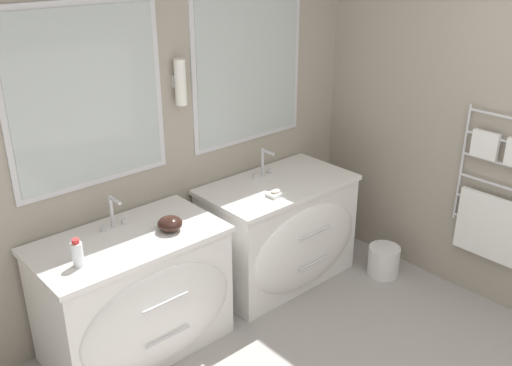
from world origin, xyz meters
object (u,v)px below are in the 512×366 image
Objects in this scene: vanity_left at (137,296)px; vanity_right at (281,232)px; waste_bin at (384,260)px; toiletry_bottle at (77,254)px; amenity_bowl at (170,224)px.

vanity_left is 1.21m from vanity_right.
vanity_left and vanity_right have the same top height.
vanity_left is 1.92m from waste_bin.
amenity_bowl is at bearing 0.93° from toiletry_bottle.
vanity_right is 1.07m from amenity_bowl.
waste_bin is (0.63, -0.48, -0.27)m from vanity_right.
vanity_right is 0.83m from waste_bin.
toiletry_bottle is (-1.56, -0.06, 0.46)m from vanity_right.
waste_bin is (2.19, -0.42, -0.73)m from toiletry_bottle.
toiletry_bottle reaches higher than vanity_right.
amenity_bowl is (0.59, 0.01, -0.03)m from toiletry_bottle.
toiletry_bottle is (-0.35, -0.06, 0.46)m from vanity_left.
vanity_left is at bearing 10.18° from toiletry_bottle.
vanity_right is 1.63m from toiletry_bottle.
waste_bin is (1.60, -0.43, -0.70)m from amenity_bowl.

